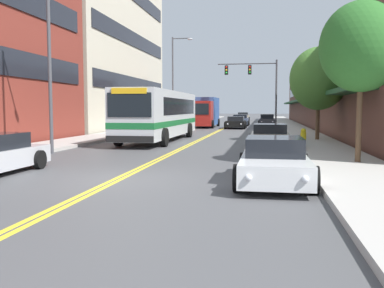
{
  "coord_description": "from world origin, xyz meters",
  "views": [
    {
      "loc": [
        4.15,
        -11.68,
        2.03
      ],
      "look_at": [
        -0.16,
        13.53,
        -0.1
      ],
      "focal_mm": 40.0,
      "sensor_mm": 36.0,
      "label": 1
    }
  ],
  "objects_px": {
    "car_white_parked_right_foreground": "(274,162)",
    "street_lamp_left_far": "(175,75)",
    "street_tree_right_mid": "(319,79)",
    "city_bus": "(160,113)",
    "car_slate_blue_moving_second": "(240,120)",
    "traffic_signal_mast": "(256,80)",
    "car_red_parked_left_mid": "(181,123)",
    "car_charcoal_parked_left_far": "(167,125)",
    "car_beige_moving_lead": "(243,117)",
    "street_tree_right_near": "(361,47)",
    "car_dark_grey_parked_right_mid": "(267,120)",
    "fire_hydrant": "(303,138)",
    "street_lamp_left_near": "(57,38)",
    "car_black_moving_third": "(236,123)",
    "box_truck": "(204,112)",
    "car_champagne_parked_right_far": "(270,137)"
  },
  "relations": [
    {
      "from": "car_black_moving_third",
      "to": "traffic_signal_mast",
      "type": "xyz_separation_m",
      "value": [
        2.02,
        -0.07,
        4.26
      ]
    },
    {
      "from": "city_bus",
      "to": "car_black_moving_third",
      "type": "height_order",
      "value": "city_bus"
    },
    {
      "from": "car_champagne_parked_right_far",
      "to": "car_slate_blue_moving_second",
      "type": "relative_size",
      "value": 1.03
    },
    {
      "from": "traffic_signal_mast",
      "to": "street_lamp_left_near",
      "type": "distance_m",
      "value": 26.81
    },
    {
      "from": "car_beige_moving_lead",
      "to": "street_lamp_left_near",
      "type": "distance_m",
      "value": 52.6
    },
    {
      "from": "car_beige_moving_lead",
      "to": "traffic_signal_mast",
      "type": "bearing_deg",
      "value": -84.35
    },
    {
      "from": "traffic_signal_mast",
      "to": "street_tree_right_near",
      "type": "distance_m",
      "value": 28.01
    },
    {
      "from": "car_dark_grey_parked_right_mid",
      "to": "box_truck",
      "type": "height_order",
      "value": "box_truck"
    },
    {
      "from": "car_red_parked_left_mid",
      "to": "car_slate_blue_moving_second",
      "type": "bearing_deg",
      "value": 53.7
    },
    {
      "from": "car_beige_moving_lead",
      "to": "car_slate_blue_moving_second",
      "type": "xyz_separation_m",
      "value": [
        0.66,
        -19.37,
        -0.03
      ]
    },
    {
      "from": "car_black_moving_third",
      "to": "street_tree_right_near",
      "type": "bearing_deg",
      "value": -77.53
    },
    {
      "from": "city_bus",
      "to": "car_white_parked_right_foreground",
      "type": "xyz_separation_m",
      "value": [
        6.78,
        -14.52,
        -1.16
      ]
    },
    {
      "from": "street_lamp_left_near",
      "to": "traffic_signal_mast",
      "type": "bearing_deg",
      "value": 72.22
    },
    {
      "from": "city_bus",
      "to": "car_black_moving_third",
      "type": "xyz_separation_m",
      "value": [
        3.6,
        17.12,
        -1.16
      ]
    },
    {
      "from": "car_red_parked_left_mid",
      "to": "street_tree_right_mid",
      "type": "xyz_separation_m",
      "value": [
        11.59,
        -16.24,
        3.22
      ]
    },
    {
      "from": "car_white_parked_right_foreground",
      "to": "box_truck",
      "type": "xyz_separation_m",
      "value": [
        -6.79,
        34.33,
        1.08
      ]
    },
    {
      "from": "street_tree_right_mid",
      "to": "city_bus",
      "type": "bearing_deg",
      "value": -177.48
    },
    {
      "from": "car_red_parked_left_mid",
      "to": "traffic_signal_mast",
      "type": "bearing_deg",
      "value": 2.94
    },
    {
      "from": "car_champagne_parked_right_far",
      "to": "fire_hydrant",
      "type": "distance_m",
      "value": 2.04
    },
    {
      "from": "car_charcoal_parked_left_far",
      "to": "street_tree_right_mid",
      "type": "distance_m",
      "value": 15.74
    },
    {
      "from": "car_beige_moving_lead",
      "to": "street_lamp_left_far",
      "type": "bearing_deg",
      "value": -102.09
    },
    {
      "from": "car_beige_moving_lead",
      "to": "traffic_signal_mast",
      "type": "distance_m",
      "value": 27.05
    },
    {
      "from": "street_lamp_left_near",
      "to": "street_tree_right_near",
      "type": "xyz_separation_m",
      "value": [
        12.3,
        -2.17,
        -0.99
      ]
    },
    {
      "from": "traffic_signal_mast",
      "to": "fire_hydrant",
      "type": "height_order",
      "value": "traffic_signal_mast"
    },
    {
      "from": "car_red_parked_left_mid",
      "to": "car_slate_blue_moving_second",
      "type": "distance_m",
      "value": 9.45
    },
    {
      "from": "car_charcoal_parked_left_far",
      "to": "car_beige_moving_lead",
      "type": "xyz_separation_m",
      "value": [
        5.02,
        33.17,
        0.06
      ]
    },
    {
      "from": "car_charcoal_parked_left_far",
      "to": "fire_hydrant",
      "type": "bearing_deg",
      "value": -57.0
    },
    {
      "from": "traffic_signal_mast",
      "to": "street_lamp_left_far",
      "type": "bearing_deg",
      "value": 178.96
    },
    {
      "from": "street_tree_right_near",
      "to": "fire_hydrant",
      "type": "distance_m",
      "value": 6.42
    },
    {
      "from": "car_slate_blue_moving_second",
      "to": "traffic_signal_mast",
      "type": "xyz_separation_m",
      "value": [
        1.98,
        -7.23,
        4.22
      ]
    },
    {
      "from": "car_red_parked_left_mid",
      "to": "car_charcoal_parked_left_far",
      "type": "height_order",
      "value": "car_red_parked_left_mid"
    },
    {
      "from": "car_white_parked_right_foreground",
      "to": "car_black_moving_third",
      "type": "height_order",
      "value": "car_white_parked_right_foreground"
    },
    {
      "from": "box_truck",
      "to": "street_lamp_left_far",
      "type": "height_order",
      "value": "street_lamp_left_far"
    },
    {
      "from": "car_dark_grey_parked_right_mid",
      "to": "street_lamp_left_near",
      "type": "height_order",
      "value": "street_lamp_left_near"
    },
    {
      "from": "car_dark_grey_parked_right_mid",
      "to": "traffic_signal_mast",
      "type": "distance_m",
      "value": 8.62
    },
    {
      "from": "car_dark_grey_parked_right_mid",
      "to": "fire_hydrant",
      "type": "xyz_separation_m",
      "value": [
        1.57,
        -29.94,
        0.0
      ]
    },
    {
      "from": "car_beige_moving_lead",
      "to": "car_white_parked_right_foreground",
      "type": "bearing_deg",
      "value": -86.27
    },
    {
      "from": "car_red_parked_left_mid",
      "to": "street_tree_right_near",
      "type": "relative_size",
      "value": 0.78
    },
    {
      "from": "city_bus",
      "to": "street_tree_right_mid",
      "type": "distance_m",
      "value": 9.87
    },
    {
      "from": "car_white_parked_right_foreground",
      "to": "street_lamp_left_far",
      "type": "distance_m",
      "value": 33.45
    },
    {
      "from": "car_white_parked_right_foreground",
      "to": "street_tree_right_near",
      "type": "xyz_separation_m",
      "value": [
        2.96,
        3.87,
        3.55
      ]
    },
    {
      "from": "car_charcoal_parked_left_far",
      "to": "car_red_parked_left_mid",
      "type": "bearing_deg",
      "value": 89.25
    },
    {
      "from": "car_white_parked_right_foreground",
      "to": "street_lamp_left_far",
      "type": "relative_size",
      "value": 0.5
    },
    {
      "from": "car_dark_grey_parked_right_mid",
      "to": "car_beige_moving_lead",
      "type": "height_order",
      "value": "car_beige_moving_lead"
    },
    {
      "from": "street_lamp_left_near",
      "to": "car_champagne_parked_right_far",
      "type": "bearing_deg",
      "value": 24.96
    },
    {
      "from": "traffic_signal_mast",
      "to": "fire_hydrant",
      "type": "xyz_separation_m",
      "value": [
        2.7,
        -22.51,
        -4.22
      ]
    },
    {
      "from": "street_tree_right_mid",
      "to": "box_truck",
      "type": "bearing_deg",
      "value": 116.47
    },
    {
      "from": "car_champagne_parked_right_far",
      "to": "fire_hydrant",
      "type": "relative_size",
      "value": 5.18
    },
    {
      "from": "car_charcoal_parked_left_far",
      "to": "street_tree_right_near",
      "type": "xyz_separation_m",
      "value": [
        11.77,
        -21.12,
        3.55
      ]
    },
    {
      "from": "city_bus",
      "to": "street_lamp_left_near",
      "type": "bearing_deg",
      "value": -106.85
    }
  ]
}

